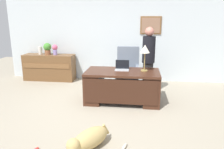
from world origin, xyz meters
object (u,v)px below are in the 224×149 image
Objects in this scene: credenza at (50,67)px; vase_empty at (40,50)px; desk at (122,86)px; vase_with_flowers at (55,49)px; potted_plant at (47,48)px; desk_lamp at (145,51)px; dog_lying at (89,139)px; dog_toy_plush at (124,147)px; person_standing at (148,60)px; laptop at (122,68)px; armchair at (128,71)px.

credenza is 0.59m from vase_empty.
desk is 3.18m from vase_empty.
potted_plant reaches higher than vase_with_flowers.
vase_empty reaches higher than desk.
desk_lamp is at bearing -27.09° from credenza.
dog_lying is 2.95× the size of vase_empty.
desk is 6.77× the size of vase_empty.
credenza is (-2.43, 1.60, 0.01)m from desk.
vase_with_flowers is at bearing 0.00° from potted_plant.
desk is 0.96m from desk_lamp.
vase_empty is 4.62m from dog_toy_plush.
desk_lamp is 3.10m from vase_with_flowers.
desk is 2.00m from dog_lying.
vase_empty is at bearing 149.31° from desk.
dog_lying is 2.46m from desk_lamp.
person_standing is at bearing -15.12° from vase_empty.
vase_with_flowers reaches higher than laptop.
vase_empty is at bearing 180.00° from vase_with_flowers.
credenza is 6.34× the size of vase_empty.
dog_lying is (-0.95, -2.66, -0.73)m from person_standing.
dog_lying is 2.04× the size of potted_plant.
potted_plant is at bearing 153.08° from desk_lamp.
potted_plant reaches higher than dog_lying.
dog_lying is at bearing -112.23° from desk_lamp.
potted_plant is at bearing 166.24° from armchair.
dog_lying is (2.09, -3.55, -0.25)m from credenza.
desk is at bearing -168.35° from desk_lamp.
person_standing reaches higher than vase_empty.
laptop is at bearing -30.96° from credenza.
vase_with_flowers is 0.88× the size of potted_plant.
potted_plant is at bearing 127.16° from dog_toy_plush.
vase_with_flowers is 0.24m from potted_plant.
credenza is 2.84m from laptop.
armchair is 2.91m from dog_toy_plush.
dog_lying is 4.10m from vase_with_flowers.
desk_lamp is (0.51, -0.05, 0.42)m from laptop.
dog_toy_plush is (0.21, -2.04, -0.77)m from laptop.
armchair is 0.88m from laptop.
credenza reaches higher than dog_toy_plush.
vase_empty reaches higher than laptop.
person_standing reaches higher than armchair.
vase_empty is (-2.70, 1.60, 0.54)m from desk.
armchair is at bearing -15.16° from vase_with_flowers.
armchair reaches higher than dog_toy_plush.
person_standing reaches higher than desk.
armchair is 2.99m from dog_lying.
desk_lamp reaches higher than vase_with_flowers.
desk is at bearing -33.10° from potted_plant.
desk_lamp reaches higher than dog_toy_plush.
laptop is 3.05m from vase_empty.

